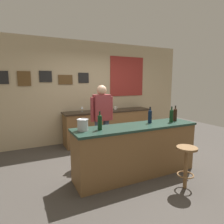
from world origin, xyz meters
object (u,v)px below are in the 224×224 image
object	(u,v)px
wine_bottle_b	(150,116)
ice_bucket	(83,125)
wine_bottle_c	(171,115)
wine_bottle_d	(175,114)
wine_bottle_a	(100,122)
wine_glass_b	(106,107)
wine_glass_a	(82,108)
wine_glass_c	(111,106)
bar_stool	(186,160)
bartender	(102,117)
coffee_mug	(115,108)

from	to	relation	value
wine_bottle_b	ice_bucket	distance (m)	1.32
wine_bottle_c	wine_bottle_d	bearing A→B (deg)	24.49
wine_bottle_c	wine_bottle_d	xyz separation A→B (m)	(0.17, 0.08, 0.00)
wine_bottle_a	wine_bottle_b	distance (m)	1.06
ice_bucket	wine_glass_b	size ratio (longest dim) A/B	1.21
wine_bottle_a	wine_glass_a	distance (m)	2.14
wine_bottle_a	wine_glass_c	size ratio (longest dim) A/B	1.97
wine_bottle_a	bar_stool	bearing A→B (deg)	-32.24
wine_glass_c	bartender	bearing A→B (deg)	-125.38
bartender	wine_bottle_d	world-z (taller)	bartender
wine_bottle_d	ice_bucket	bearing A→B (deg)	178.94
bartender	wine_bottle_d	size ratio (longest dim) A/B	5.29
wine_glass_b	coffee_mug	xyz separation A→B (m)	(0.35, 0.14, -0.06)
ice_bucket	coffee_mug	world-z (taller)	ice_bucket
bartender	bar_stool	world-z (taller)	bartender
wine_glass_b	wine_glass_a	bearing A→B (deg)	168.78
wine_bottle_c	bar_stool	bearing A→B (deg)	-113.32
bartender	wine_bottle_c	distance (m)	1.45
wine_bottle_b	coffee_mug	size ratio (longest dim) A/B	2.45
wine_bottle_d	coffee_mug	world-z (taller)	wine_bottle_d
bartender	wine_glass_c	distance (m)	1.24
wine_bottle_b	bartender	bearing A→B (deg)	122.91
wine_bottle_c	wine_glass_a	bearing A→B (deg)	117.22
wine_bottle_c	coffee_mug	xyz separation A→B (m)	(-0.11, 2.16, -0.11)
wine_glass_a	wine_glass_b	distance (m)	0.66
wine_bottle_a	ice_bucket	distance (m)	0.28
bartender	wine_glass_b	bearing A→B (deg)	61.17
bartender	coffee_mug	bearing A→B (deg)	51.31
bartender	bar_stool	bearing A→B (deg)	-67.90
bartender	wine_bottle_a	distance (m)	1.11
ice_bucket	wine_glass_c	distance (m)	2.42
wine_bottle_c	coffee_mug	world-z (taller)	wine_bottle_c
wine_bottle_a	wine_glass_a	size ratio (longest dim) A/B	1.97
wine_bottle_d	wine_glass_a	size ratio (longest dim) A/B	1.97
ice_bucket	wine_glass_b	world-z (taller)	ice_bucket
bar_stool	wine_bottle_a	world-z (taller)	wine_bottle_a
wine_bottle_c	ice_bucket	xyz separation A→B (m)	(-1.73, 0.11, -0.04)
bartender	wine_bottle_a	world-z (taller)	bartender
wine_bottle_b	ice_bucket	bearing A→B (deg)	-179.31
wine_bottle_a	coffee_mug	xyz separation A→B (m)	(1.36, 2.12, -0.11)
bartender	wine_glass_a	xyz separation A→B (m)	(-0.10, 1.11, 0.07)
wine_bottle_b	wine_bottle_c	size ratio (longest dim) A/B	1.00
wine_bottle_d	wine_bottle_c	bearing A→B (deg)	-155.51
wine_bottle_d	wine_glass_b	world-z (taller)	wine_bottle_d
coffee_mug	wine_glass_c	bearing A→B (deg)	-149.25
wine_bottle_c	wine_bottle_b	bearing A→B (deg)	162.78
bartender	wine_bottle_d	bearing A→B (deg)	-39.56
ice_bucket	coffee_mug	distance (m)	2.61
wine_bottle_a	coffee_mug	bearing A→B (deg)	57.36
wine_bottle_b	wine_glass_b	xyz separation A→B (m)	(-0.05, 1.90, -0.05)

